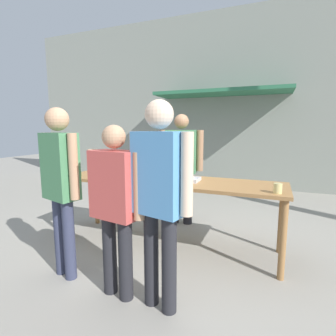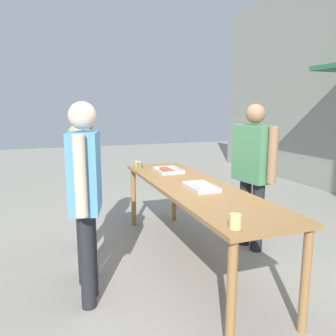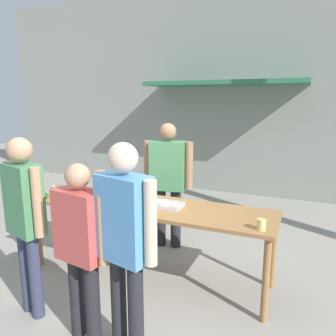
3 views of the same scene
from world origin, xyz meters
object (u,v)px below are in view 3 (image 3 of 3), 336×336
at_px(person_customer_with_cup, 125,234).
at_px(person_customer_waiting_in_line, 81,239).
at_px(condiment_jar_ketchup, 49,195).
at_px(person_server_behind_table, 168,175).
at_px(person_customer_holding_hotdog, 25,211).
at_px(condiment_jar_mustard, 43,194).
at_px(food_tray_sausages, 91,195).
at_px(food_tray_buns, 163,205).
at_px(beer_cup, 261,225).

distance_m(person_customer_with_cup, person_customer_waiting_in_line, 0.45).
distance_m(condiment_jar_ketchup, person_customer_with_cup, 1.85).
distance_m(person_server_behind_table, person_customer_holding_hotdog, 2.03).
bearing_deg(condiment_jar_mustard, person_customer_with_cup, -27.85).
height_order(food_tray_sausages, person_customer_with_cup, person_customer_with_cup).
height_order(person_server_behind_table, person_customer_with_cup, person_customer_with_cup).
xyz_separation_m(condiment_jar_mustard, person_customer_holding_hotdog, (0.59, -0.82, 0.12)).
bearing_deg(condiment_jar_mustard, person_server_behind_table, 42.89).
bearing_deg(condiment_jar_ketchup, food_tray_buns, 10.99).
bearing_deg(condiment_jar_mustard, food_tray_buns, 10.37).
height_order(food_tray_buns, person_customer_holding_hotdog, person_customer_holding_hotdog).
bearing_deg(person_customer_waiting_in_line, condiment_jar_mustard, -25.48).
height_order(person_customer_with_cup, person_customer_waiting_in_line, person_customer_with_cup).
xyz_separation_m(condiment_jar_mustard, beer_cup, (2.62, 0.01, 0.01)).
relative_size(food_tray_buns, person_customer_holding_hotdog, 0.25).
height_order(condiment_jar_mustard, beer_cup, beer_cup).
bearing_deg(beer_cup, condiment_jar_mustard, -179.87).
xyz_separation_m(condiment_jar_mustard, condiment_jar_ketchup, (0.10, 0.00, 0.00)).
bearing_deg(food_tray_buns, person_customer_waiting_in_line, -100.79).
bearing_deg(person_server_behind_table, person_customer_waiting_in_line, -96.96).
distance_m(condiment_jar_mustard, person_customer_with_cup, 1.94).
xyz_separation_m(condiment_jar_ketchup, person_customer_with_cup, (1.61, -0.91, 0.13)).
height_order(condiment_jar_ketchup, person_customer_holding_hotdog, person_customer_holding_hotdog).
height_order(beer_cup, person_customer_waiting_in_line, person_customer_waiting_in_line).
bearing_deg(condiment_jar_ketchup, condiment_jar_mustard, -178.50).
xyz_separation_m(food_tray_buns, beer_cup, (1.11, -0.27, 0.04)).
relative_size(condiment_jar_ketchup, beer_cup, 0.80).
height_order(food_tray_sausages, condiment_jar_ketchup, condiment_jar_ketchup).
relative_size(food_tray_buns, condiment_jar_ketchup, 5.16).
bearing_deg(condiment_jar_ketchup, person_customer_holding_hotdog, -59.37).
bearing_deg(beer_cup, condiment_jar_ketchup, -179.92).
bearing_deg(beer_cup, person_customer_holding_hotdog, -157.93).
distance_m(food_tray_sausages, food_tray_buns, 0.99).
bearing_deg(person_server_behind_table, condiment_jar_mustard, -146.34).
bearing_deg(condiment_jar_ketchup, person_server_behind_table, 45.31).
relative_size(food_tray_buns, beer_cup, 4.12).
bearing_deg(person_server_behind_table, person_customer_with_cup, -85.06).
bearing_deg(person_server_behind_table, food_tray_buns, -79.39).
height_order(condiment_jar_mustard, person_server_behind_table, person_server_behind_table).
xyz_separation_m(person_customer_holding_hotdog, person_customer_waiting_in_line, (0.69, -0.08, -0.12)).
xyz_separation_m(beer_cup, person_customer_holding_hotdog, (-2.03, -0.82, 0.11)).
bearing_deg(food_tray_sausages, beer_cup, -7.29).
distance_m(food_tray_buns, person_customer_with_cup, 1.21).
height_order(food_tray_sausages, person_customer_waiting_in_line, person_customer_waiting_in_line).
height_order(food_tray_sausages, condiment_jar_mustard, condiment_jar_mustard).
bearing_deg(person_customer_holding_hotdog, person_customer_waiting_in_line, -170.74).
xyz_separation_m(condiment_jar_ketchup, person_customer_waiting_in_line, (1.18, -0.90, -0.00)).
relative_size(food_tray_buns, person_customer_waiting_in_line, 0.28).
distance_m(beer_cup, person_customer_waiting_in_line, 1.61).
relative_size(condiment_jar_mustard, condiment_jar_ketchup, 1.00).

